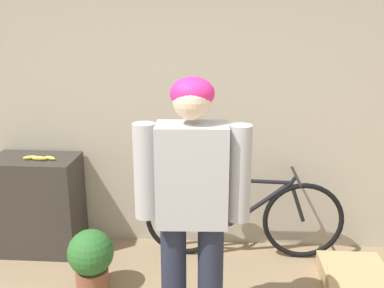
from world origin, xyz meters
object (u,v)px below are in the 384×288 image
(person, at_px, (192,195))
(potted_plant, at_px, (91,258))
(bicycle, at_px, (243,217))
(banana, at_px, (39,158))
(cardboard_box, at_px, (352,272))

(person, xyz_separation_m, potted_plant, (-0.82, 0.46, -0.74))
(bicycle, distance_m, banana, 1.87)
(person, distance_m, banana, 1.76)
(person, height_order, bicycle, person)
(bicycle, bearing_deg, banana, -179.01)
(banana, distance_m, cardboard_box, 2.82)
(bicycle, xyz_separation_m, banana, (-1.79, -0.06, 0.53))
(banana, bearing_deg, cardboard_box, -6.17)
(bicycle, bearing_deg, cardboard_box, -22.20)
(banana, xyz_separation_m, cardboard_box, (2.68, -0.29, -0.83))
(person, relative_size, banana, 5.83)
(banana, height_order, potted_plant, banana)
(person, xyz_separation_m, banana, (-1.41, 1.04, -0.12))
(bicycle, bearing_deg, person, -110.09)
(banana, distance_m, potted_plant, 1.03)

